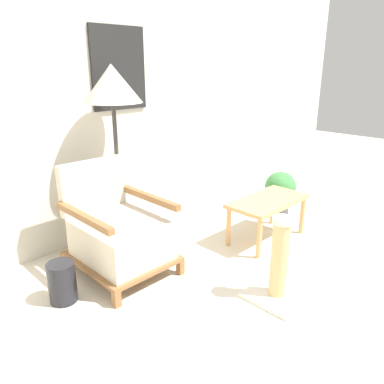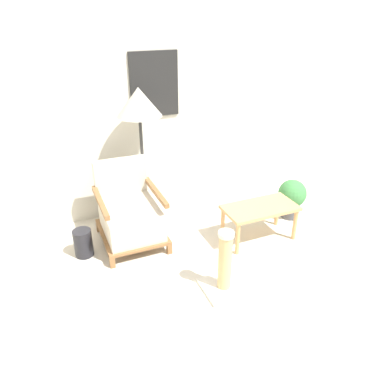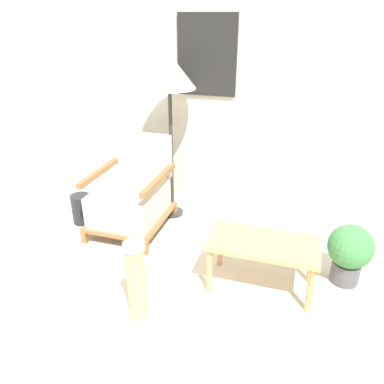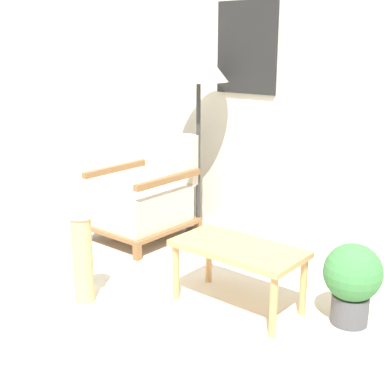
{
  "view_description": "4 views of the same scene",
  "coord_description": "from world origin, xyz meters",
  "px_view_note": "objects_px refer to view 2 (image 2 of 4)",
  "views": [
    {
      "loc": [
        -1.92,
        -0.94,
        1.59
      ],
      "look_at": [
        0.23,
        1.2,
        0.55
      ],
      "focal_mm": 35.0,
      "sensor_mm": 36.0,
      "label": 1
    },
    {
      "loc": [
        -1.18,
        -2.11,
        2.35
      ],
      "look_at": [
        0.23,
        1.2,
        0.55
      ],
      "focal_mm": 35.0,
      "sensor_mm": 36.0,
      "label": 2
    },
    {
      "loc": [
        1.08,
        -1.49,
        1.91
      ],
      "look_at": [
        0.23,
        1.2,
        0.55
      ],
      "focal_mm": 35.0,
      "sensor_mm": 36.0,
      "label": 3
    },
    {
      "loc": [
        2.61,
        -1.64,
        1.59
      ],
      "look_at": [
        0.23,
        1.2,
        0.55
      ],
      "focal_mm": 50.0,
      "sensor_mm": 36.0,
      "label": 4
    }
  ],
  "objects_px": {
    "armchair": "(130,215)",
    "coffee_table": "(260,211)",
    "vase": "(83,243)",
    "potted_plant": "(292,196)",
    "scratching_post": "(225,269)",
    "floor_lamp": "(139,106)"
  },
  "relations": [
    {
      "from": "potted_plant",
      "to": "scratching_post",
      "type": "xyz_separation_m",
      "value": [
        -1.36,
        -0.86,
        -0.05
      ]
    },
    {
      "from": "coffee_table",
      "to": "scratching_post",
      "type": "bearing_deg",
      "value": -140.93
    },
    {
      "from": "armchair",
      "to": "coffee_table",
      "type": "bearing_deg",
      "value": -21.35
    },
    {
      "from": "coffee_table",
      "to": "scratching_post",
      "type": "relative_size",
      "value": 1.3
    },
    {
      "from": "floor_lamp",
      "to": "vase",
      "type": "bearing_deg",
      "value": -151.49
    },
    {
      "from": "coffee_table",
      "to": "vase",
      "type": "height_order",
      "value": "coffee_table"
    },
    {
      "from": "scratching_post",
      "to": "floor_lamp",
      "type": "bearing_deg",
      "value": 101.43
    },
    {
      "from": "vase",
      "to": "scratching_post",
      "type": "height_order",
      "value": "scratching_post"
    },
    {
      "from": "scratching_post",
      "to": "armchair",
      "type": "bearing_deg",
      "value": 117.27
    },
    {
      "from": "armchair",
      "to": "vase",
      "type": "bearing_deg",
      "value": -172.09
    },
    {
      "from": "armchair",
      "to": "floor_lamp",
      "type": "xyz_separation_m",
      "value": [
        0.28,
        0.36,
        1.07
      ]
    },
    {
      "from": "armchair",
      "to": "coffee_table",
      "type": "relative_size",
      "value": 1.07
    },
    {
      "from": "coffee_table",
      "to": "potted_plant",
      "type": "bearing_deg",
      "value": 22.38
    },
    {
      "from": "vase",
      "to": "potted_plant",
      "type": "height_order",
      "value": "potted_plant"
    },
    {
      "from": "coffee_table",
      "to": "vase",
      "type": "xyz_separation_m",
      "value": [
        -1.84,
        0.44,
        -0.2
      ]
    },
    {
      "from": "coffee_table",
      "to": "potted_plant",
      "type": "distance_m",
      "value": 0.68
    },
    {
      "from": "armchair",
      "to": "potted_plant",
      "type": "xyz_separation_m",
      "value": [
        1.93,
        -0.26,
        -0.05
      ]
    },
    {
      "from": "coffee_table",
      "to": "vase",
      "type": "bearing_deg",
      "value": 166.56
    },
    {
      "from": "floor_lamp",
      "to": "coffee_table",
      "type": "height_order",
      "value": "floor_lamp"
    },
    {
      "from": "vase",
      "to": "potted_plant",
      "type": "xyz_separation_m",
      "value": [
        2.46,
        -0.18,
        0.13
      ]
    },
    {
      "from": "armchair",
      "to": "potted_plant",
      "type": "relative_size",
      "value": 1.75
    },
    {
      "from": "armchair",
      "to": "potted_plant",
      "type": "height_order",
      "value": "armchair"
    }
  ]
}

